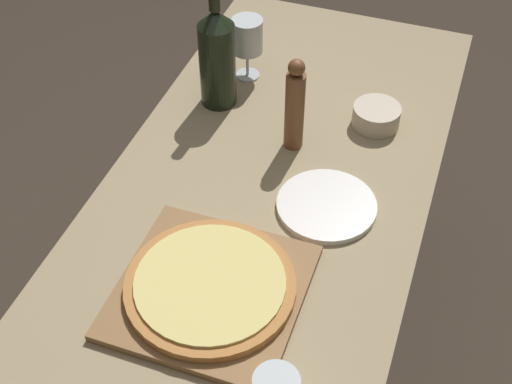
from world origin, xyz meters
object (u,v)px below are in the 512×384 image
pizza (210,285)px  pepper_mill (295,106)px  small_bowl (376,116)px  wine_glass (247,37)px  wine_bottle (217,56)px

pizza → pepper_mill: pepper_mill is taller
pepper_mill → small_bowl: size_ratio=2.07×
pepper_mill → wine_glass: pepper_mill is taller
wine_bottle → pepper_mill: wine_bottle is taller
small_bowl → wine_glass: bearing=166.6°
wine_glass → small_bowl: wine_glass is taller
wine_bottle → small_bowl: (0.39, 0.04, -0.11)m
wine_bottle → pepper_mill: size_ratio=1.41×
pepper_mill → pizza: bearing=-92.2°
wine_bottle → wine_glass: (0.03, 0.13, -0.02)m
wine_glass → small_bowl: size_ratio=1.46×
pizza → wine_glass: (-0.18, 0.69, 0.09)m
pizza → pepper_mill: bearing=87.8°
wine_bottle → wine_glass: wine_bottle is taller
pizza → small_bowl: size_ratio=2.86×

